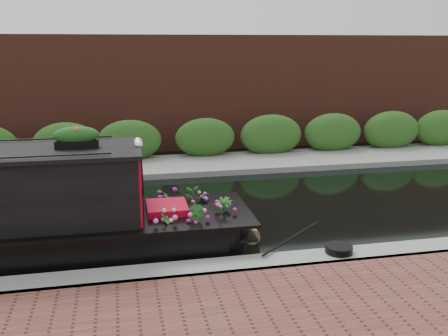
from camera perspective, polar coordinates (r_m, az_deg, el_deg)
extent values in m
plane|color=black|center=(11.18, -9.27, -5.51)|extent=(80.00, 80.00, 0.00)
cube|color=gray|center=(8.15, -8.00, -13.18)|extent=(40.00, 0.60, 0.50)
cube|color=gray|center=(15.21, -10.10, -0.28)|extent=(40.00, 2.40, 0.34)
cube|color=#29531B|center=(16.08, -10.23, 0.50)|extent=(40.00, 1.10, 2.80)
cube|color=#5C2C1F|center=(18.13, -10.47, 2.02)|extent=(40.00, 1.00, 8.00)
cube|color=red|center=(9.00, -9.64, -1.69)|extent=(0.08, 1.59, 1.23)
cube|color=black|center=(8.25, -17.82, -3.15)|extent=(0.82, 0.04, 0.50)
cube|color=red|center=(9.23, -6.52, -5.48)|extent=(0.74, 0.83, 0.46)
sphere|color=white|center=(8.71, -9.73, 2.62)|extent=(0.16, 0.16, 0.16)
sphere|color=white|center=(8.96, -9.80, 2.93)|extent=(0.16, 0.16, 0.16)
cube|color=black|center=(8.86, -16.45, 2.65)|extent=(0.72, 0.25, 0.12)
ellipsoid|color=orange|center=(8.83, -16.53, 3.74)|extent=(0.79, 0.27, 0.22)
imported|color=#21561C|center=(8.63, -6.64, -6.76)|extent=(0.28, 0.31, 0.49)
imported|color=#21561C|center=(8.66, -3.17, -6.23)|extent=(0.40, 0.42, 0.60)
imported|color=#21561C|center=(9.77, -2.99, -3.98)|extent=(0.51, 0.44, 0.56)
imported|color=#21561C|center=(9.08, -0.11, -5.24)|extent=(0.47, 0.47, 0.60)
imported|color=#21561C|center=(9.75, -6.56, -4.11)|extent=(0.22, 0.30, 0.55)
cylinder|color=olive|center=(9.66, 3.01, -7.56)|extent=(0.30, 0.36, 0.30)
cylinder|color=black|center=(8.81, 12.99, -9.03)|extent=(0.47, 0.47, 0.12)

